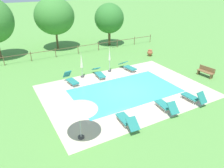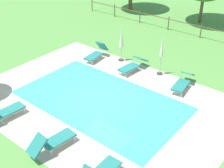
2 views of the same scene
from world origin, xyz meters
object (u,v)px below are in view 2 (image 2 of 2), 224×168
object	(u,v)px
sun_lounger_north_near_steps	(132,65)
sun_lounger_south_far	(183,82)
sun_lounger_north_mid	(53,141)
patio_umbrella_closed_row_west	(162,50)
sun_lounger_north_end	(4,112)
patio_umbrella_closed_row_centre	(121,39)
sun_lounger_north_far	(96,53)

from	to	relation	value
sun_lounger_north_near_steps	sun_lounger_south_far	distance (m)	3.12
sun_lounger_north_mid	patio_umbrella_closed_row_west	world-z (taller)	patio_umbrella_closed_row_west
sun_lounger_north_end	sun_lounger_south_far	distance (m)	8.78
sun_lounger_north_near_steps	patio_umbrella_closed_row_west	bearing A→B (deg)	24.10
sun_lounger_south_far	patio_umbrella_closed_row_centre	world-z (taller)	patio_umbrella_closed_row_centre
sun_lounger_south_far	patio_umbrella_closed_row_west	bearing A→B (deg)	161.70
sun_lounger_south_far	patio_umbrella_closed_row_west	world-z (taller)	patio_umbrella_closed_row_west
sun_lounger_north_far	sun_lounger_south_far	xyz separation A→B (m)	(5.75, 0.22, -0.04)
sun_lounger_north_far	sun_lounger_north_end	xyz separation A→B (m)	(0.90, -7.09, -0.02)
sun_lounger_north_far	patio_umbrella_closed_row_centre	size ratio (longest dim) A/B	0.85
sun_lounger_north_end	patio_umbrella_closed_row_centre	xyz separation A→B (m)	(0.42, 7.89, 1.05)
sun_lounger_north_near_steps	sun_lounger_north_mid	world-z (taller)	sun_lounger_north_mid
sun_lounger_north_near_steps	patio_umbrella_closed_row_centre	bearing A→B (deg)	153.62
sun_lounger_north_far	sun_lounger_south_far	world-z (taller)	sun_lounger_north_far
sun_lounger_north_mid	sun_lounger_south_far	world-z (taller)	sun_lounger_north_mid
sun_lounger_north_near_steps	sun_lounger_north_mid	xyz separation A→B (m)	(1.38, -7.14, 0.02)
sun_lounger_north_mid	patio_umbrella_closed_row_west	bearing A→B (deg)	89.66
sun_lounger_north_mid	patio_umbrella_closed_row_centre	world-z (taller)	patio_umbrella_closed_row_centre
sun_lounger_south_far	patio_umbrella_closed_row_west	distance (m)	2.10
sun_lounger_north_mid	sun_lounger_north_far	bearing A→B (deg)	119.87
sun_lounger_north_far	sun_lounger_north_end	bearing A→B (deg)	-82.78
patio_umbrella_closed_row_west	sun_lounger_north_near_steps	bearing A→B (deg)	-155.90
sun_lounger_north_near_steps	sun_lounger_north_end	xyz separation A→B (m)	(-1.74, -7.24, 0.02)
sun_lounger_north_far	sun_lounger_south_far	bearing A→B (deg)	2.19
sun_lounger_north_end	patio_umbrella_closed_row_centre	distance (m)	7.97
sun_lounger_north_mid	sun_lounger_north_end	size ratio (longest dim) A/B	0.98
sun_lounger_north_mid	sun_lounger_north_end	world-z (taller)	sun_lounger_north_mid
sun_lounger_north_far	patio_umbrella_closed_row_centre	world-z (taller)	patio_umbrella_closed_row_centre
sun_lounger_north_mid	sun_lounger_south_far	bearing A→B (deg)	76.47
sun_lounger_south_far	patio_umbrella_closed_row_centre	size ratio (longest dim) A/B	0.94
sun_lounger_north_far	patio_umbrella_closed_row_centre	bearing A→B (deg)	31.14
sun_lounger_north_end	patio_umbrella_closed_row_west	xyz separation A→B (m)	(3.17, 7.87, 1.09)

